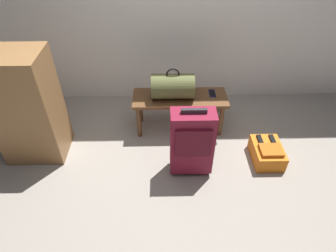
{
  "coord_description": "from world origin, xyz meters",
  "views": [
    {
      "loc": [
        -0.15,
        -1.64,
        2.16
      ],
      "look_at": [
        -0.1,
        0.63,
        0.25
      ],
      "focal_mm": 31.01,
      "sensor_mm": 36.0,
      "label": 1
    }
  ],
  "objects_px": {
    "duffel_bag_olive": "(173,86)",
    "cell_phone": "(212,93)",
    "bench": "(180,102)",
    "side_cabinet": "(26,107)",
    "backpack_orange": "(267,153)",
    "suitcase_upright_burgundy": "(192,142)"
  },
  "relations": [
    {
      "from": "duffel_bag_olive",
      "to": "cell_phone",
      "type": "bearing_deg",
      "value": 7.11
    },
    {
      "from": "bench",
      "to": "side_cabinet",
      "type": "bearing_deg",
      "value": -167.13
    },
    {
      "from": "duffel_bag_olive",
      "to": "backpack_orange",
      "type": "height_order",
      "value": "duffel_bag_olive"
    },
    {
      "from": "bench",
      "to": "backpack_orange",
      "type": "height_order",
      "value": "bench"
    },
    {
      "from": "cell_phone",
      "to": "backpack_orange",
      "type": "xyz_separation_m",
      "value": [
        0.5,
        -0.57,
        -0.33
      ]
    },
    {
      "from": "bench",
      "to": "suitcase_upright_burgundy",
      "type": "bearing_deg",
      "value": -83.55
    },
    {
      "from": "bench",
      "to": "side_cabinet",
      "type": "xyz_separation_m",
      "value": [
        -1.46,
        -0.33,
        0.19
      ]
    },
    {
      "from": "backpack_orange",
      "to": "side_cabinet",
      "type": "distance_m",
      "value": 2.36
    },
    {
      "from": "bench",
      "to": "suitcase_upright_burgundy",
      "type": "height_order",
      "value": "suitcase_upright_burgundy"
    },
    {
      "from": "cell_phone",
      "to": "backpack_orange",
      "type": "bearing_deg",
      "value": -48.71
    },
    {
      "from": "side_cabinet",
      "to": "cell_phone",
      "type": "bearing_deg",
      "value": 12.07
    },
    {
      "from": "bench",
      "to": "backpack_orange",
      "type": "distance_m",
      "value": 1.03
    },
    {
      "from": "duffel_bag_olive",
      "to": "cell_phone",
      "type": "relative_size",
      "value": 3.06
    },
    {
      "from": "cell_phone",
      "to": "suitcase_upright_burgundy",
      "type": "relative_size",
      "value": 0.19
    },
    {
      "from": "side_cabinet",
      "to": "backpack_orange",
      "type": "bearing_deg",
      "value": -4.64
    },
    {
      "from": "side_cabinet",
      "to": "bench",
      "type": "bearing_deg",
      "value": 12.87
    },
    {
      "from": "cell_phone",
      "to": "side_cabinet",
      "type": "bearing_deg",
      "value": -167.93
    },
    {
      "from": "suitcase_upright_burgundy",
      "to": "side_cabinet",
      "type": "height_order",
      "value": "side_cabinet"
    },
    {
      "from": "bench",
      "to": "side_cabinet",
      "type": "relative_size",
      "value": 0.91
    },
    {
      "from": "duffel_bag_olive",
      "to": "suitcase_upright_burgundy",
      "type": "distance_m",
      "value": 0.69
    },
    {
      "from": "duffel_bag_olive",
      "to": "backpack_orange",
      "type": "bearing_deg",
      "value": -29.21
    },
    {
      "from": "cell_phone",
      "to": "duffel_bag_olive",
      "type": "bearing_deg",
      "value": -172.89
    }
  ]
}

